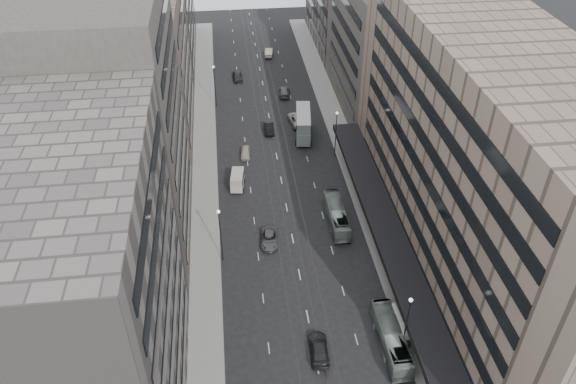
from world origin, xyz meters
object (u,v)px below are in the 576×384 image
double_decker (303,124)px  bus_far (336,215)px  vw_microbus (393,326)px  sedan_2 (269,239)px  bus_near (391,338)px  panel_van (237,180)px

double_decker → bus_far: bearing=-79.6°
vw_microbus → sedan_2: vw_microbus is taller
bus_near → double_decker: (-3.20, 46.24, 1.14)m
bus_near → double_decker: bearing=-86.4°
bus_near → bus_far: 22.16m
bus_far → sedan_2: 10.38m
double_decker → sedan_2: 28.64m
bus_far → double_decker: size_ratio=1.12×
bus_near → double_decker: 46.37m
vw_microbus → bus_far: bearing=91.4°
double_decker → vw_microbus: 44.81m
bus_far → bus_near: bearing=95.1°
bus_near → bus_far: (-1.88, 22.08, -0.02)m
double_decker → panel_van: 18.56m
bus_near → double_decker: size_ratio=1.14×
bus_far → vw_microbus: bus_far is taller
sedan_2 → double_decker: bearing=77.5°
double_decker → sedan_2: size_ratio=1.84×
vw_microbus → panel_van: (-16.13, 30.73, -0.01)m
vw_microbus → sedan_2: bearing=119.9°
panel_van → sedan_2: panel_van is taller
double_decker → panel_van: (-12.23, -13.91, -1.13)m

